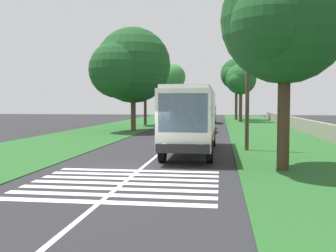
% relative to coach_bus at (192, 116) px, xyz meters
% --- Properties ---
extents(ground, '(160.00, 160.00, 0.00)m').
position_rel_coach_bus_xyz_m(ground, '(-6.07, 1.80, -2.15)').
color(ground, '#262628').
extents(grass_verge_left, '(120.00, 8.00, 0.04)m').
position_rel_coach_bus_xyz_m(grass_verge_left, '(8.93, 10.00, -2.13)').
color(grass_verge_left, '#235623').
rests_on(grass_verge_left, ground).
extents(grass_verge_right, '(120.00, 8.00, 0.04)m').
position_rel_coach_bus_xyz_m(grass_verge_right, '(8.93, -6.40, -2.13)').
color(grass_verge_right, '#235623').
rests_on(grass_verge_right, ground).
extents(centre_line, '(110.00, 0.16, 0.01)m').
position_rel_coach_bus_xyz_m(centre_line, '(8.93, 1.80, -2.14)').
color(centre_line, silver).
rests_on(centre_line, ground).
extents(coach_bus, '(11.16, 2.62, 3.73)m').
position_rel_coach_bus_xyz_m(coach_bus, '(0.00, 0.00, 0.00)').
color(coach_bus, silver).
rests_on(coach_bus, ground).
extents(zebra_crossing, '(5.85, 6.80, 0.01)m').
position_rel_coach_bus_xyz_m(zebra_crossing, '(-9.19, 1.80, -2.14)').
color(zebra_crossing, silver).
rests_on(zebra_crossing, ground).
extents(trailing_car_0, '(4.30, 1.78, 1.43)m').
position_rel_coach_bus_xyz_m(trailing_car_0, '(16.05, -0.06, -1.48)').
color(trailing_car_0, navy).
rests_on(trailing_car_0, ground).
extents(trailing_car_1, '(4.30, 1.78, 1.43)m').
position_rel_coach_bus_xyz_m(trailing_car_1, '(22.04, 0.06, -1.48)').
color(trailing_car_1, gray).
rests_on(trailing_car_1, ground).
extents(trailing_minibus_0, '(6.00, 2.14, 2.53)m').
position_rel_coach_bus_xyz_m(trailing_minibus_0, '(33.69, 0.11, -0.60)').
color(trailing_minibus_0, teal).
rests_on(trailing_minibus_0, ground).
extents(roadside_tree_left_0, '(6.58, 5.27, 10.70)m').
position_rel_coach_bus_xyz_m(roadside_tree_left_0, '(56.75, 8.23, 5.78)').
color(roadside_tree_left_0, brown).
rests_on(roadside_tree_left_0, grass_verge_left).
extents(roadside_tree_left_1, '(9.54, 7.65, 10.39)m').
position_rel_coach_bus_xyz_m(roadside_tree_left_1, '(16.30, 7.36, 4.26)').
color(roadside_tree_left_1, '#4C3826').
rests_on(roadside_tree_left_1, grass_verge_left).
extents(roadside_tree_left_2, '(7.42, 5.85, 11.30)m').
position_rel_coach_bus_xyz_m(roadside_tree_left_2, '(27.37, 8.18, 6.07)').
color(roadside_tree_left_2, '#3D2D1E').
rests_on(roadside_tree_left_2, grass_verge_left).
extents(roadside_tree_right_0, '(6.46, 5.31, 10.33)m').
position_rel_coach_bus_xyz_m(roadside_tree_right_0, '(44.96, -4.05, 5.39)').
color(roadside_tree_right_0, '#4C3826').
rests_on(roadside_tree_right_0, grass_verge_right).
extents(roadside_tree_right_1, '(6.09, 5.40, 9.04)m').
position_rel_coach_bus_xyz_m(roadside_tree_right_1, '(-5.52, -4.21, 4.10)').
color(roadside_tree_right_1, '#3D2D1E').
rests_on(roadside_tree_right_1, grass_verge_right).
extents(roadside_tree_right_2, '(5.14, 4.57, 8.68)m').
position_rel_coach_bus_xyz_m(roadside_tree_right_2, '(37.59, -4.49, 4.16)').
color(roadside_tree_right_2, '#4C3826').
rests_on(roadside_tree_right_2, grass_verge_right).
extents(utility_pole, '(0.24, 1.40, 7.22)m').
position_rel_coach_bus_xyz_m(utility_pole, '(1.27, -3.22, 1.64)').
color(utility_pole, '#473828').
rests_on(utility_pole, grass_verge_right).
extents(roadside_wall, '(70.00, 0.40, 1.26)m').
position_rel_coach_bus_xyz_m(roadside_wall, '(13.93, -9.80, -1.47)').
color(roadside_wall, gray).
rests_on(roadside_wall, grass_verge_right).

